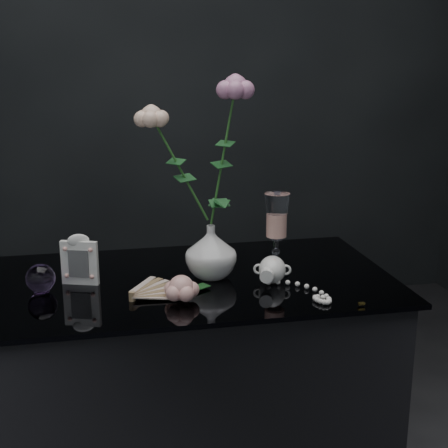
{
  "coord_description": "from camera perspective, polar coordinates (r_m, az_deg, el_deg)",
  "views": [
    {
      "loc": [
        -0.22,
        -1.46,
        1.31
      ],
      "look_at": [
        0.08,
        -0.02,
        0.92
      ],
      "focal_mm": 50.0,
      "sensor_mm": 36.0,
      "label": 1
    }
  ],
  "objects": [
    {
      "name": "roses",
      "position": [
        1.55,
        -1.99,
        6.8
      ],
      "size": [
        0.29,
        0.11,
        0.43
      ],
      "color": "#FEC3A6",
      "rests_on": "vase"
    },
    {
      "name": "wine_glass",
      "position": [
        1.62,
        4.8,
        -0.94
      ],
      "size": [
        0.08,
        0.08,
        0.22
      ],
      "primitive_type": null,
      "rotation": [
        0.0,
        0.0,
        0.16
      ],
      "color": "white",
      "rests_on": "table"
    },
    {
      "name": "picture_frame",
      "position": [
        1.6,
        -13.08,
        -3.16
      ],
      "size": [
        0.12,
        0.1,
        0.13
      ],
      "primitive_type": null,
      "rotation": [
        0.0,
        0.0,
        -0.33
      ],
      "color": "white",
      "rests_on": "table"
    },
    {
      "name": "table",
      "position": [
        1.79,
        -3.06,
        -16.54
      ],
      "size": [
        1.05,
        0.58,
        0.76
      ],
      "color": "black",
      "rests_on": "ground"
    },
    {
      "name": "paper_fan",
      "position": [
        1.48,
        -8.41,
        -6.48
      ],
      "size": [
        0.3,
        0.26,
        0.03
      ],
      "primitive_type": null,
      "rotation": [
        0.0,
        0.0,
        0.27
      ],
      "color": "beige",
      "rests_on": "table"
    },
    {
      "name": "vase",
      "position": [
        1.61,
        -1.2,
        -2.53
      ],
      "size": [
        0.17,
        0.17,
        0.14
      ],
      "primitive_type": "imported",
      "rotation": [
        0.0,
        0.0,
        0.32
      ],
      "color": "silver",
      "rests_on": "table"
    },
    {
      "name": "paperweight",
      "position": [
        1.58,
        -16.42,
        -4.78
      ],
      "size": [
        0.07,
        0.07,
        0.07
      ],
      "primitive_type": null,
      "rotation": [
        0.0,
        0.0,
        0.05
      ],
      "color": "#9F72BA",
      "rests_on": "table"
    },
    {
      "name": "pearl_jar",
      "position": [
        1.59,
        4.44,
        -4.06
      ],
      "size": [
        0.3,
        0.31,
        0.07
      ],
      "primitive_type": null,
      "rotation": [
        0.0,
        0.0,
        -0.3
      ],
      "color": "white",
      "rests_on": "table"
    },
    {
      "name": "loose_rose",
      "position": [
        1.47,
        -3.93,
        -5.88
      ],
      "size": [
        0.15,
        0.19,
        0.06
      ],
      "primitive_type": null,
      "rotation": [
        0.0,
        0.0,
        0.03
      ],
      "color": "#F0A69B",
      "rests_on": "table"
    }
  ]
}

